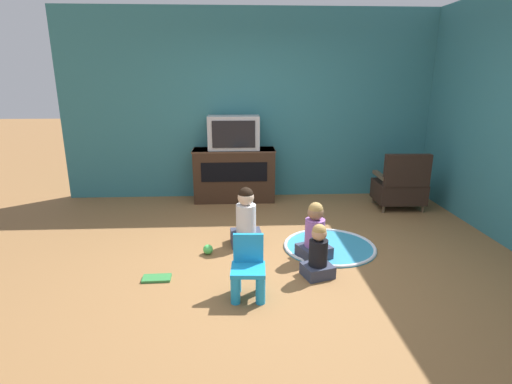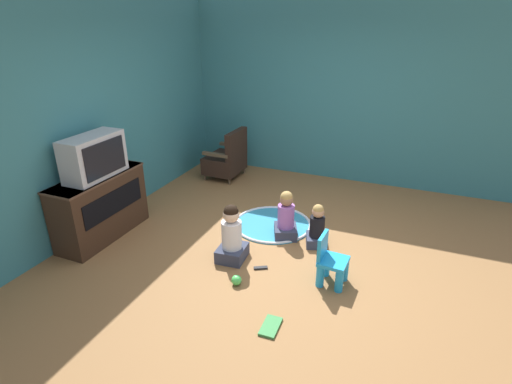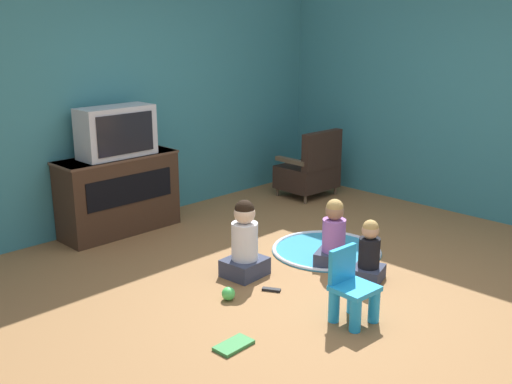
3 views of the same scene
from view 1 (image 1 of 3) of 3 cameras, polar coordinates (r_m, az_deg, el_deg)
The scene contains 13 objects.
ground_plane at distance 4.09m, azimuth 3.07°, elevation -10.49°, with size 30.00×30.00×0.00m, color olive.
wall_back at distance 6.21m, azimuth -0.55°, elevation 12.19°, with size 5.71×0.12×2.80m.
tv_cabinet at distance 6.06m, azimuth -3.12°, elevation 2.56°, with size 1.23×0.45×0.79m.
television at distance 5.92m, azimuth -3.21°, elevation 8.44°, with size 0.75×0.33×0.50m.
black_armchair at distance 6.04m, azimuth 19.91°, elevation 0.70°, with size 0.67×0.57×0.83m.
yellow_kid_chair at distance 3.48m, azimuth -1.12°, elevation -11.47°, with size 0.31×0.29×0.53m.
play_mat at distance 4.56m, azimuth 10.46°, elevation -7.66°, with size 1.03×1.03×0.04m.
child_watching_left at distance 4.19m, azimuth 8.38°, elevation -6.00°, with size 0.39×0.37×0.61m.
child_watching_center at distance 4.47m, azimuth -1.44°, elevation -4.02°, with size 0.36×0.32×0.67m.
child_watching_right at distance 3.84m, azimuth 8.88°, elevation -8.76°, with size 0.33×0.31×0.53m.
toy_ball at distance 4.34m, azimuth -6.87°, elevation -8.14°, with size 0.11×0.11×0.11m.
book at distance 3.94m, azimuth -14.00°, elevation -11.87°, with size 0.27×0.15×0.02m.
remote_control at distance 4.24m, azimuth -2.15°, elevation -9.31°, with size 0.11×0.15×0.02m.
Camera 1 is at (-0.40, -3.63, 1.83)m, focal length 28.00 mm.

